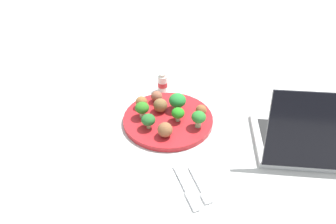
# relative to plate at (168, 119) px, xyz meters

# --- Properties ---
(ground_plane) EXTENTS (4.00, 4.00, 0.00)m
(ground_plane) POSITION_rel_plate_xyz_m (0.00, 0.00, -0.01)
(ground_plane) COLOR #B2B2AD
(plate) EXTENTS (0.28, 0.28, 0.02)m
(plate) POSITION_rel_plate_xyz_m (0.00, 0.00, 0.00)
(plate) COLOR red
(plate) RESTS_ON ground_plane
(broccoli_floret_center) EXTENTS (0.04, 0.04, 0.05)m
(broccoli_floret_center) POSITION_rel_plate_xyz_m (-0.02, -0.08, 0.04)
(broccoli_floret_center) COLOR #A1C081
(broccoli_floret_center) RESTS_ON plate
(broccoli_floret_front_left) EXTENTS (0.04, 0.04, 0.05)m
(broccoli_floret_front_left) POSITION_rel_plate_xyz_m (0.06, 0.08, 0.04)
(broccoli_floret_front_left) COLOR #91C282
(broccoli_floret_front_left) RESTS_ON plate
(broccoli_floret_far_rim) EXTENTS (0.05, 0.05, 0.06)m
(broccoli_floret_far_rim) POSITION_rel_plate_xyz_m (-0.03, 0.04, 0.04)
(broccoli_floret_far_rim) COLOR #99C967
(broccoli_floret_far_rim) RESTS_ON plate
(broccoli_floret_front_right) EXTENTS (0.04, 0.04, 0.04)m
(broccoli_floret_front_right) POSITION_rel_plate_xyz_m (0.02, 0.03, 0.04)
(broccoli_floret_front_right) COLOR #9DBB84
(broccoli_floret_front_right) RESTS_ON plate
(broccoli_floret_mid_left) EXTENTS (0.04, 0.04, 0.05)m
(broccoli_floret_mid_left) POSITION_rel_plate_xyz_m (0.04, -0.07, 0.04)
(broccoli_floret_mid_left) COLOR #ABCA7D
(broccoli_floret_mid_left) RESTS_ON plate
(meatball_front_right) EXTENTS (0.04, 0.04, 0.04)m
(meatball_front_right) POSITION_rel_plate_xyz_m (-0.04, -0.02, 0.03)
(meatball_front_right) COLOR brown
(meatball_front_right) RESTS_ON plate
(meatball_back_left) EXTENTS (0.04, 0.04, 0.04)m
(meatball_back_left) POSITION_rel_plate_xyz_m (-0.07, -0.07, 0.03)
(meatball_back_left) COLOR brown
(meatball_back_left) RESTS_ON plate
(meatball_center) EXTENTS (0.04, 0.04, 0.04)m
(meatball_center) POSITION_rel_plate_xyz_m (0.01, 0.10, 0.03)
(meatball_center) COLOR brown
(meatball_center) RESTS_ON plate
(meatball_near_rim) EXTENTS (0.04, 0.04, 0.04)m
(meatball_near_rim) POSITION_rel_plate_xyz_m (-0.09, -0.02, 0.03)
(meatball_near_rim) COLOR brown
(meatball_near_rim) RESTS_ON plate
(meatball_mid_left) EXTENTS (0.04, 0.04, 0.04)m
(meatball_mid_left) POSITION_rel_plate_xyz_m (0.08, -0.03, 0.03)
(meatball_mid_left) COLOR brown
(meatball_mid_left) RESTS_ON plate
(napkin) EXTENTS (0.18, 0.13, 0.01)m
(napkin) POSITION_rel_plate_xyz_m (0.27, 0.00, -0.01)
(napkin) COLOR white
(napkin) RESTS_ON ground_plane
(fork) EXTENTS (0.12, 0.03, 0.01)m
(fork) POSITION_rel_plate_xyz_m (0.27, 0.02, -0.00)
(fork) COLOR silver
(fork) RESTS_ON napkin
(knife) EXTENTS (0.15, 0.03, 0.01)m
(knife) POSITION_rel_plate_xyz_m (0.27, -0.02, -0.00)
(knife) COLOR silver
(knife) RESTS_ON napkin
(yogurt_bottle) EXTENTS (0.04, 0.04, 0.07)m
(yogurt_bottle) POSITION_rel_plate_xyz_m (-0.18, 0.02, 0.02)
(yogurt_bottle) COLOR white
(yogurt_bottle) RESTS_ON ground_plane
(laptop) EXTENTS (0.31, 0.37, 0.21)m
(laptop) POSITION_rel_plate_xyz_m (0.21, 0.37, 0.03)
(laptop) COLOR #BABABA
(laptop) RESTS_ON ground_plane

